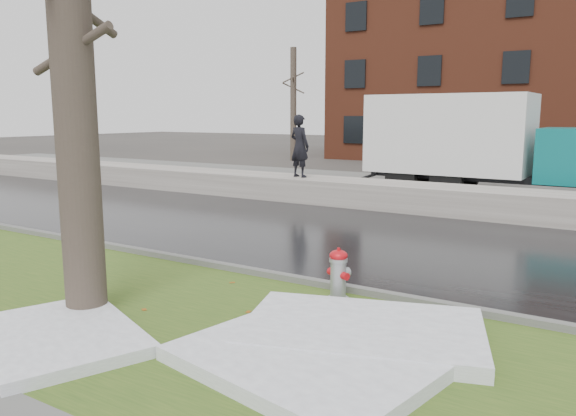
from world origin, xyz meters
The scene contains 15 objects.
ground centered at (0.00, 0.00, 0.00)m, with size 120.00×120.00×0.00m, color #47423D.
verge centered at (0.00, -1.25, 0.02)m, with size 60.00×4.50×0.04m, color #33501A.
road centered at (0.00, 4.50, 0.01)m, with size 60.00×7.00×0.03m, color black.
parking_lot centered at (0.00, 13.00, 0.01)m, with size 60.00×9.00×0.03m, color slate.
curb centered at (0.00, 1.00, 0.07)m, with size 60.00×0.15×0.14m, color slate.
snowbank centered at (0.00, 8.70, 0.38)m, with size 60.00×1.60×0.75m, color #B6B0A6.
bg_tree_left centered at (-12.00, 22.00, 3.33)m, with size 1.40×1.62×6.50m.
bg_tree_center centered at (-6.00, 26.00, 3.33)m, with size 1.40×1.62×6.50m.
fire_hydrant centered at (1.85, 0.52, 0.46)m, with size 0.39×0.37×0.78m.
tree centered at (-0.78, -1.70, 3.40)m, with size 1.39×1.65×6.67m.
box_truck centered at (0.90, 12.68, 1.77)m, with size 10.05×2.52×3.35m.
worker centered at (-3.59, 8.59, 1.71)m, with size 0.70×0.46×1.93m, color black.
snow_patch_near centered at (2.53, -1.54, 0.12)m, with size 2.60×2.00×0.16m, color white.
snow_patch_far centered at (-0.27, -2.50, 0.11)m, with size 2.20×1.60×0.14m, color white.
snow_patch_side centered at (2.70, -0.51, 0.13)m, with size 2.80×1.80×0.18m, color white.
Camera 1 is at (5.31, -6.38, 2.67)m, focal length 35.00 mm.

